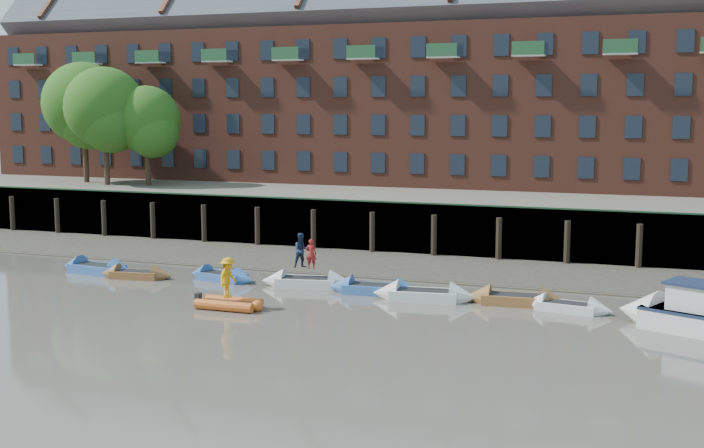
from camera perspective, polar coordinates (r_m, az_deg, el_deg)
The scene contains 20 objects.
ground at distance 35.23m, azimuth -7.05°, elevation -7.64°, with size 220.00×220.00×0.00m, color #5C574F.
foreshore at distance 51.50m, azimuth 2.08°, elevation -2.67°, with size 110.00×8.00×0.50m, color #3D382F.
mud_band at distance 48.33m, azimuth 0.84°, elevation -3.36°, with size 110.00×1.60×0.10m, color #4C4336.
river_wall at distance 55.38m, azimuth 3.48°, elevation -0.28°, with size 110.00×1.23×3.30m.
bank_terrace at distance 68.44m, azimuth 6.73°, elevation 1.22°, with size 110.00×28.00×3.20m, color #5E594D.
apartment_terrace at distance 69.07m, azimuth 7.07°, elevation 10.60°, with size 80.60×15.56×20.98m.
tree_cluster at distance 70.76m, azimuth -15.71°, elevation 7.21°, with size 11.76×7.74×9.40m.
rowboat_0 at distance 51.03m, azimuth -16.16°, elevation -2.79°, with size 4.97×1.95×1.40m.
rowboat_1 at distance 48.99m, azimuth -13.78°, elevation -3.18°, with size 4.21×1.76×1.19m.
rowboat_2 at distance 47.47m, azimuth -8.42°, elevation -3.38°, with size 4.34×2.01×1.21m.
rowboat_3 at distance 45.43m, azimuth -2.93°, elevation -3.77°, with size 5.00×2.20×1.40m.
rowboat_4 at distance 43.76m, azimuth 1.44°, elevation -4.22°, with size 4.73×1.65×1.35m.
rowboat_5 at distance 42.43m, azimuth 4.69°, elevation -4.60°, with size 5.15×2.05×1.46m.
rowboat_6 at distance 42.10m, azimuth 10.54°, elevation -4.82°, with size 4.87×1.71×1.39m.
rowboat_7 at distance 41.25m, azimuth 13.75°, elevation -5.22°, with size 4.20×1.74×1.18m.
rib_tender at distance 40.93m, azimuth -7.80°, elevation -5.13°, with size 3.14×1.49×0.54m.
motor_launch at distance 39.25m, azimuth 20.59°, elevation -5.46°, with size 6.77×4.53×2.67m.
person_rower_a at distance 45.15m, azimuth -2.66°, elevation -1.94°, with size 0.57×0.37×1.55m, color maroon.
person_rower_b at distance 45.44m, azimuth -3.27°, elevation -1.72°, with size 0.88×0.69×1.81m, color #19233F.
person_rib_crew at distance 40.78m, azimuth -8.03°, elevation -3.45°, with size 1.21×0.69×1.87m, color orange.
Camera 1 is at (15.55, -30.21, 9.31)m, focal length 45.00 mm.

